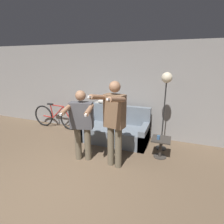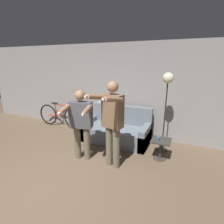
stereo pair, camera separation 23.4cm
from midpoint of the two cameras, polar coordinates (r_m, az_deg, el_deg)
ground_plane at (r=3.30m, az=-27.35°, el=-25.65°), size 16.00×16.00×0.00m
wall_back at (r=5.18m, az=-2.75°, el=7.29°), size 10.00×0.05×2.60m
couch at (r=4.81m, az=-0.46°, el=-6.07°), size 1.80×0.87×0.92m
person_left at (r=3.74m, az=-11.68°, el=-3.01°), size 0.65×0.77×1.55m
person_right at (r=3.38m, az=-1.28°, el=-2.58°), size 0.55×0.73×1.76m
cat at (r=5.04m, az=-4.03°, el=3.51°), size 0.47×0.14×0.18m
floor_lamp at (r=4.14m, az=15.67°, el=7.72°), size 0.26×0.26×1.88m
side_table at (r=4.10m, az=14.06°, el=-10.11°), size 0.41×0.41×0.45m
cup at (r=3.98m, az=13.27°, el=-8.10°), size 0.07×0.07×0.09m
bicycle at (r=5.97m, az=-18.79°, el=-1.53°), size 1.74×0.07×0.80m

